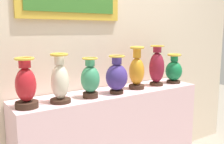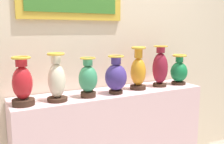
# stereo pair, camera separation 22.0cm
# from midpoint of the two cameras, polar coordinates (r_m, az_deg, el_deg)

# --- Properties ---
(display_shelf) EXTENTS (1.71, 0.40, 0.89)m
(display_shelf) POSITION_cam_midpoint_polar(r_m,az_deg,el_deg) (2.38, 2.74, -14.92)
(display_shelf) COLOR beige
(display_shelf) RESTS_ON ground_plane
(back_wall) EXTENTS (3.78, 0.14, 2.68)m
(back_wall) POSITION_cam_midpoint_polar(r_m,az_deg,el_deg) (2.40, -0.42, 7.70)
(back_wall) COLOR beige
(back_wall) RESTS_ON ground_plane
(vase_crimson) EXTENTS (0.16, 0.16, 0.35)m
(vase_crimson) POSITION_cam_midpoint_polar(r_m,az_deg,el_deg) (1.88, -16.24, -2.56)
(vase_crimson) COLOR #382319
(vase_crimson) RESTS_ON display_shelf
(vase_ivory) EXTENTS (0.15, 0.15, 0.37)m
(vase_ivory) POSITION_cam_midpoint_polar(r_m,az_deg,el_deg) (1.93, -9.08, -1.80)
(vase_ivory) COLOR #382319
(vase_ivory) RESTS_ON display_shelf
(vase_jade) EXTENTS (0.15, 0.15, 0.32)m
(vase_jade) POSITION_cam_midpoint_polar(r_m,az_deg,el_deg) (2.03, -2.30, -1.56)
(vase_jade) COLOR #382319
(vase_jade) RESTS_ON display_shelf
(vase_indigo) EXTENTS (0.18, 0.18, 0.33)m
(vase_indigo) POSITION_cam_midpoint_polar(r_m,az_deg,el_deg) (2.14, 3.80, -1.00)
(vase_indigo) COLOR #382319
(vase_indigo) RESTS_ON display_shelf
(vase_amber) EXTENTS (0.14, 0.14, 0.39)m
(vase_amber) POSITION_cam_midpoint_polar(r_m,az_deg,el_deg) (2.32, 8.58, 0.25)
(vase_amber) COLOR #382319
(vase_amber) RESTS_ON display_shelf
(vase_burgundy) EXTENTS (0.15, 0.15, 0.39)m
(vase_burgundy) POSITION_cam_midpoint_polar(r_m,az_deg,el_deg) (2.48, 13.21, 0.92)
(vase_burgundy) COLOR #382319
(vase_burgundy) RESTS_ON display_shelf
(vase_emerald) EXTENTS (0.17, 0.17, 0.30)m
(vase_emerald) POSITION_cam_midpoint_polar(r_m,az_deg,el_deg) (2.63, 17.06, 0.18)
(vase_emerald) COLOR #382319
(vase_emerald) RESTS_ON display_shelf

